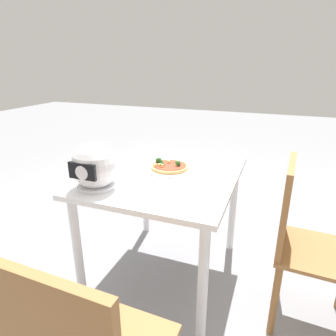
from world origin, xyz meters
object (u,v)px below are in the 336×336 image
dining_table (166,187)px  pizza (169,166)px  motorcycle_helmet (95,167)px  chair_side (301,237)px

dining_table → pizza: 0.13m
motorcycle_helmet → chair_side: 1.12m
dining_table → chair_side: (-0.77, 0.08, -0.13)m
motorcycle_helmet → chair_side: bearing=-166.0°
dining_table → pizza: (-0.00, -0.04, 0.12)m
motorcycle_helmet → pizza: bearing=-124.2°
dining_table → pizza: pizza is taller
dining_table → motorcycle_helmet: size_ratio=4.13×
motorcycle_helmet → chair_side: size_ratio=0.27×
dining_table → pizza: bearing=-90.6°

